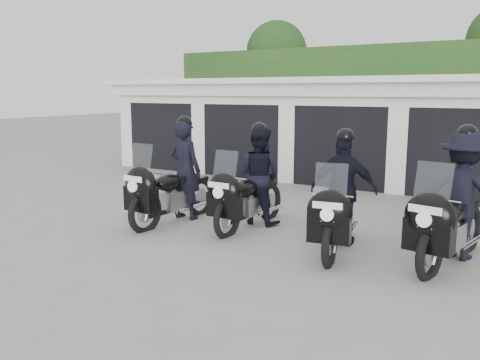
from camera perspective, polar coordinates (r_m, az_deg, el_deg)
The scene contains 7 objects.
ground at distance 9.27m, azimuth -1.66°, elevation -6.28°, with size 80.00×80.00×0.00m, color gray.
garage_block at distance 16.26m, azimuth 14.41°, elevation 5.54°, with size 16.40×6.80×2.96m.
background_vegetation at distance 20.82m, azimuth 19.76°, elevation 9.88°, with size 20.00×3.90×5.80m.
police_bike_a at distance 10.16m, azimuth -7.40°, elevation 0.06°, with size 0.79×2.49×2.17m.
police_bike_b at distance 9.79m, azimuth 1.52°, elevation -0.18°, with size 0.94×2.37×2.06m.
police_bike_c at distance 8.54m, azimuth 11.31°, elevation -1.89°, with size 1.22×2.33×2.05m.
police_bike_d at distance 8.40m, azimuth 23.26°, elevation -2.33°, with size 1.39×2.47×2.16m.
Camera 1 is at (4.97, -7.38, 2.59)m, focal length 38.00 mm.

